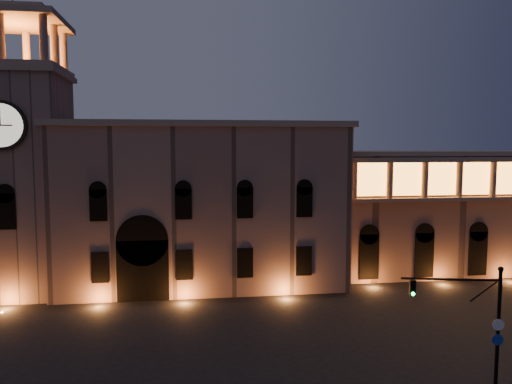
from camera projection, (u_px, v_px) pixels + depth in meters
ground at (243, 368)px, 33.99m from camera, size 160.00×160.00×0.00m
government_building at (202, 204)px, 54.53m from camera, size 30.80×12.80×17.60m
clock_tower at (20, 172)px, 50.76m from camera, size 9.80×9.80×32.40m
colonnade_wing at (480, 209)px, 61.22m from camera, size 40.60×11.50×14.50m
traffic_light at (480, 331)px, 29.33m from camera, size 5.82×1.67×8.17m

